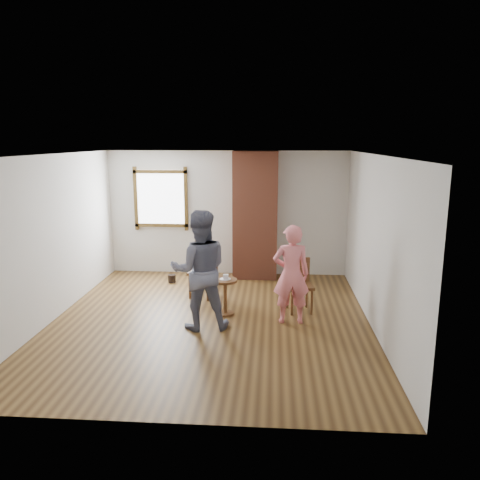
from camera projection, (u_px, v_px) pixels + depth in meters
The scene contains 12 objects.
ground at pixel (211, 321), 7.42m from camera, with size 5.50×5.50×0.00m, color brown.
room_shell at pixel (211, 203), 7.63m from camera, with size 5.04×5.52×2.62m.
brick_chimney at pixel (255, 216), 9.54m from camera, with size 0.90×0.50×2.60m, color #A25239.
stoneware_crock at pixel (198, 270), 9.39m from camera, with size 0.39×0.39×0.50m, color tan.
dark_pot at pixel (172, 279), 9.41m from camera, with size 0.15×0.15×0.15m, color black.
dining_chair_left at pixel (204, 268), 8.53m from camera, with size 0.53×0.53×0.92m.
dining_chair_right at pixel (299, 282), 7.81m from camera, with size 0.48×0.48×0.88m.
side_table at pixel (225, 291), 7.62m from camera, with size 0.40×0.40×0.60m.
cake_plate at pixel (225, 279), 7.58m from camera, with size 0.18×0.18×0.01m, color white.
cake_slice at pixel (226, 277), 7.57m from camera, with size 0.08×0.07×0.06m, color white.
man at pixel (200, 270), 6.98m from camera, with size 0.88×0.69×1.82m, color #141737.
person_pink at pixel (291, 274), 7.21m from camera, with size 0.57×0.37×1.56m, color pink.
Camera 1 is at (0.98, -6.93, 2.82)m, focal length 35.00 mm.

